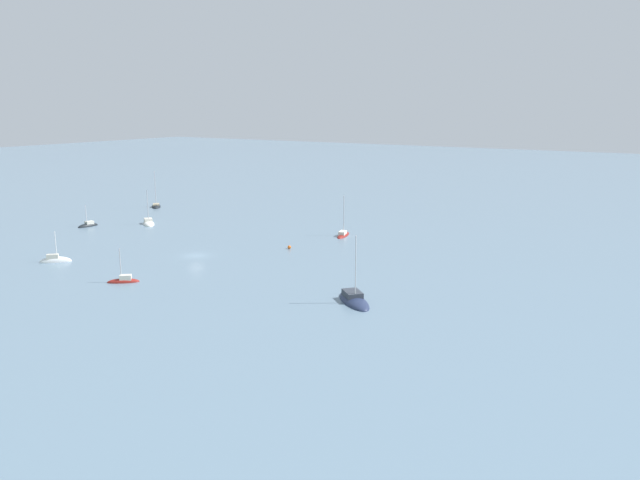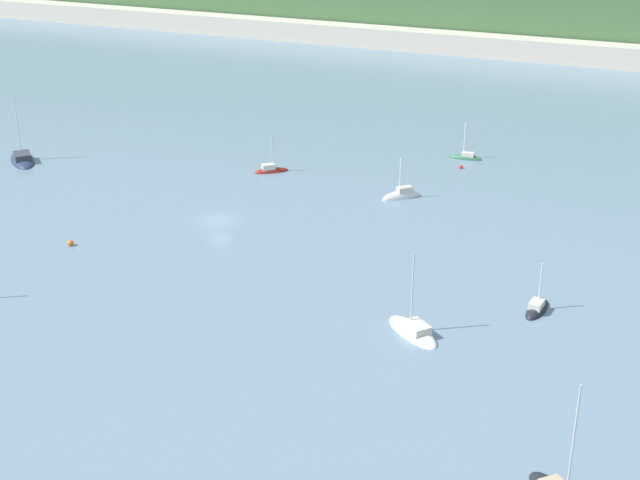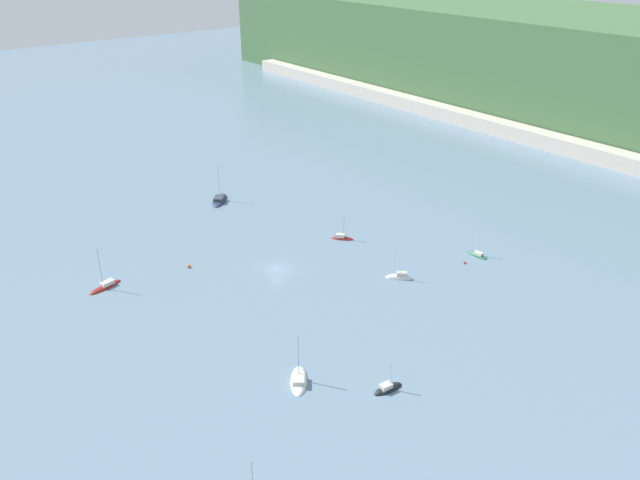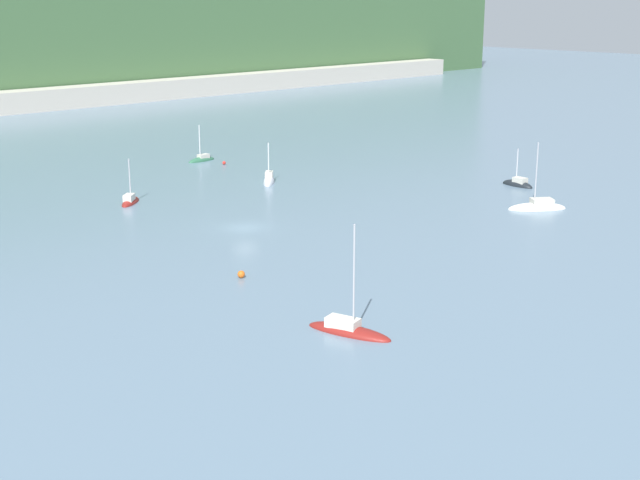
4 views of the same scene
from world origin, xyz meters
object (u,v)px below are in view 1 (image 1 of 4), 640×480
Objects in this scene: sailboat_1 at (124,281)px; sailboat_6 at (55,261)px; sailboat_2 at (156,207)px; sailboat_7 at (354,301)px; sailboat_0 at (88,226)px; sailboat_5 at (343,235)px; sailboat_3 at (149,224)px; mooring_buoy_1 at (289,247)px.

sailboat_6 reaches higher than sailboat_1.
sailboat_2 is 1.00× the size of sailboat_7.
sailboat_1 reaches higher than sailboat_0.
sailboat_1 is at bearing 151.06° from sailboat_5.
sailboat_6 is (-12.55, 32.85, -0.00)m from sailboat_3.
sailboat_0 is 0.54× the size of sailboat_7.
sailboat_6 reaches higher than mooring_buoy_1.
sailboat_7 is at bearing -163.68° from sailboat_5.
sailboat_7 is (-23.05, 37.23, -0.01)m from sailboat_5.
sailboat_1 is 48.66m from sailboat_5.
sailboat_5 is at bearing 9.98° from sailboat_6.
sailboat_5 is at bearing -99.50° from mooring_buoy_1.
sailboat_7 reaches higher than mooring_buoy_1.
sailboat_3 reaches higher than mooring_buoy_1.
mooring_buoy_1 is (-40.99, 3.46, 0.21)m from sailboat_3.
sailboat_3 is 0.83× the size of sailboat_7.
sailboat_2 reaches higher than sailboat_5.
mooring_buoy_1 is (25.67, -21.58, 0.20)m from sailboat_7.
sailboat_6 is 40.89m from mooring_buoy_1.
sailboat_3 is at bearing 90.17° from sailboat_5.
sailboat_0 is 12.94m from sailboat_3.
sailboat_3 is 71.20m from sailboat_7.
mooring_buoy_1 is at bearing 0.51° from sailboat_6.
sailboat_5 is at bearing 163.67° from sailboat_7.
sailboat_7 is at bearing -37.22° from sailboat_6.
mooring_buoy_1 is (-28.43, -29.39, 0.21)m from sailboat_6.
sailboat_1 is at bearing 64.14° from sailboat_0.
sailboat_2 reaches higher than sailboat_0.
sailboat_0 is 0.65× the size of sailboat_3.
sailboat_0 is 0.63× the size of sailboat_5.
sailboat_6 is at bearing 129.97° from sailboat_5.
sailboat_3 is at bearing -158.69° from sailboat_7.
sailboat_6 is 54.66m from sailboat_7.
sailboat_6 is at bearing 163.54° from sailboat_2.
sailboat_6 is (19.70, -2.29, -0.02)m from sailboat_1.
sailboat_2 is at bearing -165.46° from sailboat_7.
sailboat_7 is at bearing 155.99° from sailboat_1.
sailboat_5 reaches higher than sailboat_0.
sailboat_7 reaches higher than sailboat_3.
sailboat_3 reaches higher than sailboat_6.
sailboat_0 is at bearing 148.56° from sailboat_2.
sailboat_2 is 61.20m from mooring_buoy_1.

